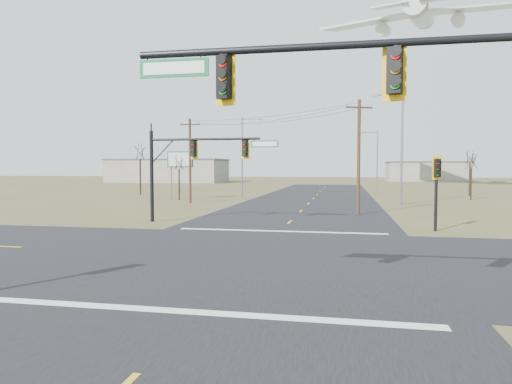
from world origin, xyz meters
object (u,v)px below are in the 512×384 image
at_px(streetlight_c, 244,153).
at_px(bare_tree_d, 470,157).
at_px(highway_sign, 180,165).
at_px(bare_tree_b, 140,151).
at_px(utility_pole_near, 359,155).
at_px(streetlight_b, 376,158).
at_px(bare_tree_a, 179,162).
at_px(mast_arm_far, 197,156).
at_px(utility_pole_far, 190,159).
at_px(streetlight_a, 399,142).
at_px(bare_tree_c, 472,161).
at_px(mast_arm_near, 408,102).
at_px(pedestal_signal_ne, 437,176).

distance_m(streetlight_c, bare_tree_d, 29.53).
relative_size(highway_sign, bare_tree_b, 0.76).
xyz_separation_m(utility_pole_near, streetlight_b, (3.35, 31.74, 0.38)).
relative_size(streetlight_b, bare_tree_a, 1.65).
relative_size(mast_arm_far, utility_pole_far, 1.01).
relative_size(streetlight_a, streetlight_c, 1.11).
bearing_deg(bare_tree_c, streetlight_b, 127.58).
relative_size(utility_pole_near, bare_tree_a, 1.64).
xyz_separation_m(streetlight_a, streetlight_c, (-17.66, 8.95, -0.63)).
bearing_deg(streetlight_b, bare_tree_d, -13.03).
bearing_deg(mast_arm_near, highway_sign, 136.41).
bearing_deg(bare_tree_c, utility_pole_near, -124.31).
bearing_deg(bare_tree_b, utility_pole_far, -47.18).
xyz_separation_m(utility_pole_near, bare_tree_d, (14.97, 27.42, 0.43)).
distance_m(utility_pole_near, streetlight_c, 23.70).
bearing_deg(streetlight_b, bare_tree_b, -154.93).
xyz_separation_m(bare_tree_b, bare_tree_d, (43.34, 5.82, -0.80)).
distance_m(streetlight_c, bare_tree_b, 15.05).
distance_m(mast_arm_far, utility_pole_near, 12.89).
relative_size(mast_arm_near, bare_tree_d, 1.64).
relative_size(utility_pole_far, bare_tree_a, 1.61).
bearing_deg(bare_tree_a, mast_arm_far, -66.24).
bearing_deg(streetlight_c, highway_sign, -141.86).
xyz_separation_m(utility_pole_far, streetlight_a, (21.15, 1.23, 1.62)).
relative_size(streetlight_c, bare_tree_d, 1.57).
distance_m(mast_arm_near, bare_tree_c, 46.29).
bearing_deg(streetlight_c, mast_arm_near, -75.53).
height_order(streetlight_a, bare_tree_d, streetlight_a).
height_order(utility_pole_far, streetlight_a, streetlight_a).
bearing_deg(streetlight_a, utility_pole_far, -168.84).
distance_m(pedestal_signal_ne, streetlight_c, 33.21).
xyz_separation_m(mast_arm_near, bare_tree_d, (14.64, 52.80, -0.10)).
bearing_deg(streetlight_c, utility_pole_far, -111.52).
relative_size(mast_arm_far, utility_pole_near, 0.99).
bearing_deg(mast_arm_far, highway_sign, 127.17).
height_order(mast_arm_far, pedestal_signal_ne, mast_arm_far).
xyz_separation_m(mast_arm_near, pedestal_signal_ne, (3.82, 16.80, -1.99)).
height_order(mast_arm_far, utility_pole_far, utility_pole_far).
distance_m(mast_arm_near, streetlight_c, 46.93).
distance_m(streetlight_a, bare_tree_d, 20.07).
distance_m(streetlight_b, bare_tree_d, 12.40).
bearing_deg(pedestal_signal_ne, mast_arm_far, 154.89).
xyz_separation_m(streetlight_a, bare_tree_d, (10.78, 16.90, -1.11)).
relative_size(streetlight_c, bare_tree_b, 1.35).
height_order(utility_pole_near, highway_sign, utility_pole_near).
height_order(utility_pole_far, highway_sign, utility_pole_far).
xyz_separation_m(mast_arm_far, highway_sign, (-9.09, 21.21, -0.51)).
height_order(mast_arm_far, highway_sign, mast_arm_far).
relative_size(mast_arm_near, streetlight_c, 1.04).
bearing_deg(bare_tree_a, streetlight_a, -5.41).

